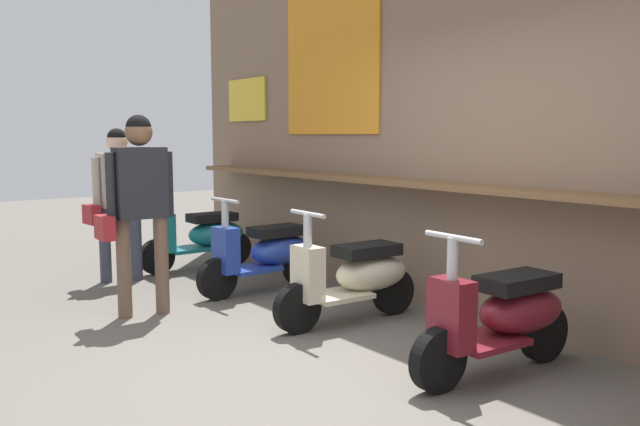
{
  "coord_description": "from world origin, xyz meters",
  "views": [
    {
      "loc": [
        3.34,
        -2.38,
        1.56
      ],
      "look_at": [
        -1.6,
        1.35,
        0.82
      ],
      "focal_mm": 36.55,
      "sensor_mm": 36.0,
      "label": 1
    }
  ],
  "objects_px": {
    "scooter_maroon": "(504,316)",
    "shopper_browsing": "(139,194)",
    "scooter_teal": "(203,236)",
    "shopper_with_handbag": "(117,190)",
    "scooter_cream": "(356,276)",
    "scooter_blue": "(267,253)"
  },
  "relations": [
    {
      "from": "scooter_maroon",
      "to": "shopper_browsing",
      "type": "bearing_deg",
      "value": -60.31
    },
    {
      "from": "scooter_teal",
      "to": "shopper_with_handbag",
      "type": "height_order",
      "value": "shopper_with_handbag"
    },
    {
      "from": "scooter_teal",
      "to": "scooter_maroon",
      "type": "bearing_deg",
      "value": 90.61
    },
    {
      "from": "scooter_cream",
      "to": "shopper_with_handbag",
      "type": "relative_size",
      "value": 0.86
    },
    {
      "from": "scooter_teal",
      "to": "shopper_with_handbag",
      "type": "distance_m",
      "value": 1.2
    },
    {
      "from": "scooter_blue",
      "to": "scooter_cream",
      "type": "height_order",
      "value": "same"
    },
    {
      "from": "shopper_with_handbag",
      "to": "scooter_maroon",
      "type": "bearing_deg",
      "value": 9.91
    },
    {
      "from": "scooter_teal",
      "to": "shopper_with_handbag",
      "type": "xyz_separation_m",
      "value": [
        0.08,
        -1.04,
        0.6
      ]
    },
    {
      "from": "scooter_maroon",
      "to": "shopper_browsing",
      "type": "distance_m",
      "value": 3.16
    },
    {
      "from": "scooter_teal",
      "to": "scooter_cream",
      "type": "xyz_separation_m",
      "value": [
        2.77,
        -0.0,
        0.0
      ]
    },
    {
      "from": "scooter_blue",
      "to": "scooter_maroon",
      "type": "distance_m",
      "value": 2.88
    },
    {
      "from": "scooter_cream",
      "to": "shopper_browsing",
      "type": "height_order",
      "value": "shopper_browsing"
    },
    {
      "from": "scooter_blue",
      "to": "scooter_maroon",
      "type": "height_order",
      "value": "same"
    },
    {
      "from": "shopper_browsing",
      "to": "scooter_cream",
      "type": "bearing_deg",
      "value": 48.63
    },
    {
      "from": "scooter_blue",
      "to": "shopper_with_handbag",
      "type": "xyz_separation_m",
      "value": [
        -1.32,
        -1.04,
        0.6
      ]
    },
    {
      "from": "scooter_blue",
      "to": "shopper_browsing",
      "type": "bearing_deg",
      "value": 2.95
    },
    {
      "from": "shopper_with_handbag",
      "to": "shopper_browsing",
      "type": "bearing_deg",
      "value": -16.81
    },
    {
      "from": "scooter_teal",
      "to": "scooter_cream",
      "type": "distance_m",
      "value": 2.77
    },
    {
      "from": "scooter_maroon",
      "to": "shopper_browsing",
      "type": "relative_size",
      "value": 0.81
    },
    {
      "from": "scooter_cream",
      "to": "scooter_maroon",
      "type": "relative_size",
      "value": 1.0
    },
    {
      "from": "scooter_teal",
      "to": "scooter_cream",
      "type": "relative_size",
      "value": 1.0
    },
    {
      "from": "scooter_teal",
      "to": "shopper_browsing",
      "type": "xyz_separation_m",
      "value": [
        1.51,
        -1.36,
        0.68
      ]
    }
  ]
}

